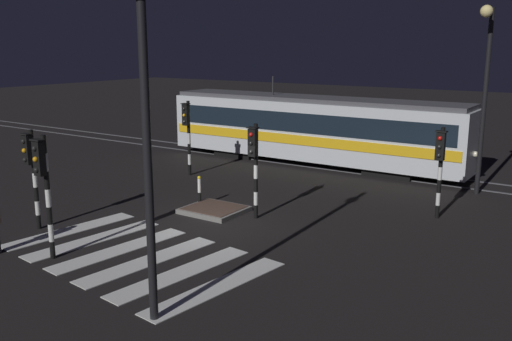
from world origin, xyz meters
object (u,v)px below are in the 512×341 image
at_px(street_lamp_near_kerb, 136,98).
at_px(tram, 312,128).
at_px(traffic_light_corner_near_left, 31,165).
at_px(street_lamp_trackside_right, 485,78).
at_px(bollard_island_edge, 199,191).
at_px(traffic_light_median_centre, 254,157).
at_px(traffic_light_corner_far_left, 187,127).
at_px(traffic_light_corner_far_right, 440,159).
at_px(traffic_light_kerb_mid_left, 44,179).

xyz_separation_m(street_lamp_near_kerb, tram, (-4.86, 16.14, -2.94)).
distance_m(traffic_light_corner_near_left, street_lamp_near_kerb, 8.12).
xyz_separation_m(traffic_light_corner_near_left, street_lamp_near_kerb, (7.26, -2.52, 2.61)).
relative_size(traffic_light_corner_near_left, street_lamp_trackside_right, 0.45).
xyz_separation_m(tram, bollard_island_edge, (0.16, -8.70, -1.19)).
relative_size(traffic_light_median_centre, tram, 0.21).
relative_size(traffic_light_median_centre, street_lamp_near_kerb, 0.43).
xyz_separation_m(traffic_light_corner_far_left, traffic_light_corner_far_right, (11.04, -0.26, -0.16)).
bearing_deg(traffic_light_median_centre, traffic_light_corner_near_left, -136.85).
xyz_separation_m(street_lamp_near_kerb, bollard_island_edge, (-4.69, 7.43, -4.13)).
height_order(traffic_light_corner_far_left, traffic_light_corner_far_right, traffic_light_corner_far_left).
relative_size(traffic_light_corner_far_left, traffic_light_corner_near_left, 1.05).
distance_m(traffic_light_median_centre, traffic_light_corner_far_left, 7.05).
xyz_separation_m(traffic_light_kerb_mid_left, street_lamp_trackside_right, (7.90, 13.37, 2.23)).
xyz_separation_m(traffic_light_corner_far_left, traffic_light_corner_near_left, (0.96, -8.41, -0.10)).
xyz_separation_m(traffic_light_corner_far_right, traffic_light_corner_near_left, (-10.08, -8.15, 0.06)).
height_order(traffic_light_corner_near_left, bollard_island_edge, traffic_light_corner_near_left).
bearing_deg(bollard_island_edge, traffic_light_median_centre, -3.92).
bearing_deg(traffic_light_corner_far_left, street_lamp_trackside_right, 17.54).
distance_m(street_lamp_near_kerb, bollard_island_edge, 9.71).
distance_m(tram, bollard_island_edge, 8.79).
bearing_deg(traffic_light_corner_near_left, street_lamp_trackside_right, 49.05).
distance_m(street_lamp_trackside_right, bollard_island_edge, 11.28).
xyz_separation_m(traffic_light_median_centre, street_lamp_near_kerb, (2.20, -7.26, 2.59)).
bearing_deg(bollard_island_edge, street_lamp_near_kerb, -57.72).
xyz_separation_m(traffic_light_median_centre, bollard_island_edge, (-2.49, 0.17, -1.54)).
relative_size(street_lamp_trackside_right, bollard_island_edge, 6.34).
bearing_deg(traffic_light_median_centre, tram, 106.66).
bearing_deg(tram, street_lamp_trackside_right, -11.36).
bearing_deg(tram, traffic_light_corner_near_left, -100.01).
bearing_deg(traffic_light_median_centre, traffic_light_corner_far_right, 34.19).
xyz_separation_m(traffic_light_corner_far_left, tram, (3.36, 5.21, -0.43)).
bearing_deg(street_lamp_trackside_right, traffic_light_median_centre, -126.42).
distance_m(traffic_light_corner_near_left, bollard_island_edge, 5.75).
bearing_deg(traffic_light_corner_far_left, traffic_light_median_centre, -31.34).
bearing_deg(tram, traffic_light_corner_far_left, -122.87).
xyz_separation_m(traffic_light_median_centre, traffic_light_corner_near_left, (-5.06, -4.74, -0.02)).
bearing_deg(traffic_light_corner_far_left, traffic_light_kerb_mid_left, -70.37).
height_order(tram, bollard_island_edge, tram).
xyz_separation_m(traffic_light_kerb_mid_left, tram, (-0.12, 14.98, -0.49)).
height_order(traffic_light_corner_far_right, bollard_island_edge, traffic_light_corner_far_right).
bearing_deg(traffic_light_corner_far_right, traffic_light_median_centre, -145.81).
relative_size(traffic_light_corner_far_left, street_lamp_near_kerb, 0.44).
bearing_deg(traffic_light_corner_near_left, street_lamp_near_kerb, -19.12).
height_order(traffic_light_corner_far_right, street_lamp_trackside_right, street_lamp_trackside_right).
bearing_deg(traffic_light_corner_far_right, traffic_light_corner_far_left, 178.68).
relative_size(traffic_light_corner_far_left, traffic_light_corner_far_right, 1.08).
distance_m(traffic_light_corner_far_right, tram, 9.43).
bearing_deg(traffic_light_kerb_mid_left, street_lamp_near_kerb, -13.72).
bearing_deg(traffic_light_corner_near_left, bollard_island_edge, 62.40).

